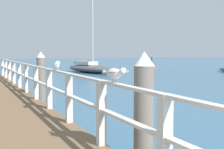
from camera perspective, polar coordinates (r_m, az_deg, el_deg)
name	(u,v)px	position (r m, az deg, el deg)	size (l,w,h in m)	color
pier_railing	(31,77)	(10.08, -15.17, -0.37)	(0.12, 18.17, 1.00)	beige
dock_piling_near	(144,117)	(4.24, 6.05, -8.10)	(0.29, 0.29, 1.85)	#6B6056
dock_piling_far	(41,79)	(10.39, -13.34, -0.79)	(0.29, 0.29, 1.85)	#6B6056
seagull_foreground	(115,73)	(4.10, 0.50, 0.28)	(0.23, 0.47, 0.21)	white
seagull_background	(57,65)	(6.91, -10.42, 1.88)	(0.24, 0.46, 0.21)	white
boat_1	(90,68)	(26.46, -4.15, 1.26)	(3.39, 6.72, 7.96)	#4C4C51
channel_buoy	(152,68)	(27.62, 7.57, 1.25)	(0.70, 0.70, 1.40)	#E54C19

